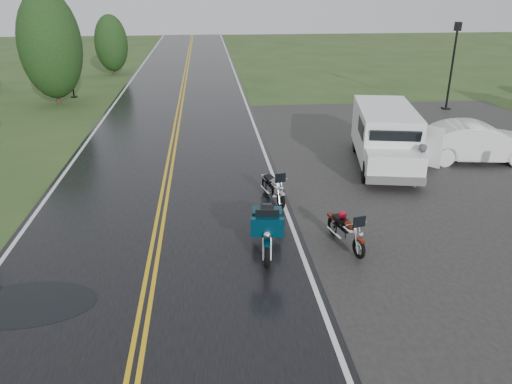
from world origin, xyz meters
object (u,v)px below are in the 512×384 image
(van_white, at_px, (368,152))
(sedan_white, at_px, (477,143))
(lamp_post_far_right, at_px, (452,67))
(person_at_van, at_px, (419,166))
(motorcycle_teal, at_px, (267,242))
(motorcycle_red, at_px, (360,241))
(motorcycle_silver, at_px, (281,194))
(lamp_post_far_left, at_px, (70,65))

(van_white, height_order, sedan_white, van_white)
(sedan_white, distance_m, lamp_post_far_right, 9.12)
(person_at_van, xyz_separation_m, sedan_white, (3.31, 2.35, 0.00))
(motorcycle_teal, bearing_deg, motorcycle_red, 11.68)
(motorcycle_red, height_order, motorcycle_silver, motorcycle_silver)
(motorcycle_silver, relative_size, person_at_van, 1.23)
(van_white, distance_m, person_at_van, 1.76)
(person_at_van, bearing_deg, van_white, -58.41)
(person_at_van, distance_m, lamp_post_far_right, 12.60)
(person_at_van, bearing_deg, motorcycle_silver, -22.02)
(motorcycle_red, bearing_deg, motorcycle_teal, 171.32)
(person_at_van, relative_size, sedan_white, 0.33)
(motorcycle_teal, relative_size, lamp_post_far_left, 0.64)
(motorcycle_silver, height_order, van_white, van_white)
(motorcycle_red, xyz_separation_m, van_white, (1.80, 5.18, 0.56))
(motorcycle_teal, distance_m, person_at_van, 7.48)
(motorcycle_silver, distance_m, lamp_post_far_left, 20.44)
(motorcycle_silver, distance_m, person_at_van, 5.12)
(sedan_white, relative_size, lamp_post_far_left, 1.18)
(motorcycle_silver, bearing_deg, motorcycle_red, -77.33)
(lamp_post_far_right, bearing_deg, sedan_white, -108.45)
(van_white, height_order, lamp_post_far_left, lamp_post_far_left)
(sedan_white, bearing_deg, motorcycle_silver, 121.70)
(motorcycle_red, xyz_separation_m, lamp_post_far_left, (-11.74, 20.82, 1.42))
(lamp_post_far_right, bearing_deg, person_at_van, -119.51)
(motorcycle_red, xyz_separation_m, sedan_white, (6.73, 6.93, 0.21))
(person_at_van, bearing_deg, motorcycle_teal, 1.73)
(lamp_post_far_right, bearing_deg, motorcycle_red, -121.78)
(motorcycle_red, height_order, motorcycle_teal, motorcycle_teal)
(motorcycle_silver, distance_m, sedan_white, 9.05)
(motorcycle_teal, height_order, person_at_van, person_at_van)
(lamp_post_far_left, height_order, lamp_post_far_right, lamp_post_far_right)
(motorcycle_silver, height_order, lamp_post_far_left, lamp_post_far_left)
(person_at_van, xyz_separation_m, lamp_post_far_left, (-15.16, 16.24, 1.21))
(person_at_van, relative_size, lamp_post_far_left, 0.39)
(van_white, relative_size, sedan_white, 1.22)
(van_white, xyz_separation_m, lamp_post_far_right, (7.78, 10.27, 1.23))
(motorcycle_teal, xyz_separation_m, lamp_post_far_right, (11.92, 15.65, 1.60))
(lamp_post_far_left, bearing_deg, motorcycle_red, -60.57)
(person_at_van, bearing_deg, sedan_white, 177.54)
(person_at_van, bearing_deg, lamp_post_far_left, -84.84)
(sedan_white, height_order, lamp_post_far_right, lamp_post_far_right)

